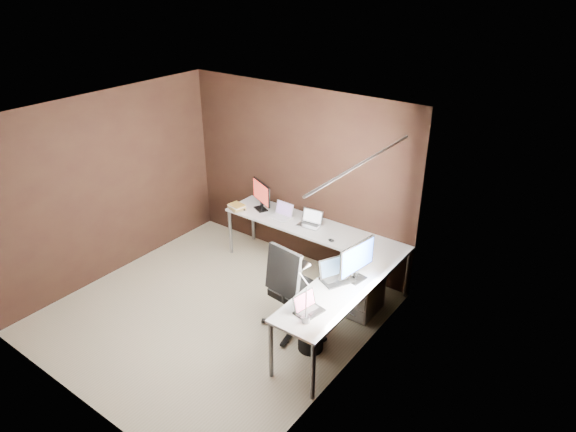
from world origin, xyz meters
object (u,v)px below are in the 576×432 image
object	(u,v)px
wastebasket	(311,337)
monitor_left	(261,194)
laptop_white	(282,214)
book_stack	(237,207)
laptop_black_big	(336,275)
desk_lamp	(305,284)
monitor_right	(357,259)
laptop_silver	(311,222)
office_chair	(295,305)
drawer_pedestal	(361,290)
laptop_black_small	(307,308)

from	to	relation	value
wastebasket	monitor_left	bearing A→B (deg)	143.04
laptop_white	book_stack	xyz separation A→B (m)	(-0.67, -0.19, -0.01)
laptop_black_big	book_stack	bearing A→B (deg)	97.35
desk_lamp	wastebasket	bearing A→B (deg)	122.87
laptop_white	laptop_black_big	world-z (taller)	laptop_black_big
monitor_right	laptop_silver	xyz separation A→B (m)	(-1.15, 0.79, -0.22)
wastebasket	laptop_black_big	bearing A→B (deg)	84.20
laptop_white	laptop_black_big	bearing A→B (deg)	-28.97
laptop_black_big	office_chair	size ratio (longest dim) A/B	0.37
monitor_left	laptop_silver	xyz separation A→B (m)	(0.84, 0.02, -0.19)
laptop_black_big	desk_lamp	xyz separation A→B (m)	(0.10, -0.76, 0.34)
desk_lamp	book_stack	bearing A→B (deg)	157.03
drawer_pedestal	office_chair	xyz separation A→B (m)	(-0.44, -0.78, 0.04)
laptop_black_small	desk_lamp	bearing A→B (deg)	-156.11
laptop_silver	desk_lamp	distance (m)	2.02
drawer_pedestal	monitor_right	world-z (taller)	monitor_right
laptop_silver	laptop_black_big	distance (m)	1.33
laptop_black_small	wastebasket	world-z (taller)	laptop_black_small
laptop_white	laptop_black_small	size ratio (longest dim) A/B	0.96
book_stack	monitor_right	bearing A→B (deg)	-14.01
laptop_white	wastebasket	world-z (taller)	laptop_white
laptop_silver	office_chair	bearing A→B (deg)	-69.32
laptop_black_big	book_stack	world-z (taller)	laptop_black_big
laptop_white	wastebasket	xyz separation A→B (m)	(1.37, -1.30, -0.61)
monitor_left	laptop_black_big	world-z (taller)	monitor_left
wastebasket	book_stack	bearing A→B (deg)	151.47
laptop_silver	office_chair	size ratio (longest dim) A/B	0.27
drawer_pedestal	office_chair	bearing A→B (deg)	-119.32
monitor_right	office_chair	distance (m)	0.94
laptop_white	laptop_silver	xyz separation A→B (m)	(0.45, 0.04, 0.00)
laptop_black_small	monitor_left	bearing A→B (deg)	60.78
drawer_pedestal	book_stack	bearing A→B (deg)	175.99
monitor_left	laptop_white	distance (m)	0.43
laptop_white	laptop_black_small	xyz separation A→B (m)	(1.49, -1.56, -0.00)
drawer_pedestal	book_stack	xyz separation A→B (m)	(-2.14, 0.15, 0.47)
laptop_silver	office_chair	distance (m)	1.36
monitor_right	laptop_black_big	distance (m)	0.31
wastebasket	laptop_black_small	bearing A→B (deg)	-65.04
monitor_right	laptop_white	xyz separation A→B (m)	(-1.60, 0.76, -0.22)
drawer_pedestal	laptop_black_big	world-z (taller)	laptop_black_big
laptop_black_small	office_chair	bearing A→B (deg)	57.41
laptop_white	laptop_black_small	world-z (taller)	laptop_white
monitor_right	laptop_black_small	bearing A→B (deg)	-178.43
laptop_black_big	wastebasket	bearing A→B (deg)	-159.98
monitor_right	wastebasket	world-z (taller)	monitor_right
monitor_right	book_stack	size ratio (longest dim) A/B	1.95
laptop_black_big	desk_lamp	size ratio (longest dim) A/B	0.69
laptop_black_small	office_chair	xyz separation A→B (m)	(-0.46, 0.44, -0.43)
office_chair	drawer_pedestal	bearing A→B (deg)	67.50
laptop_black_small	monitor_right	bearing A→B (deg)	3.37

